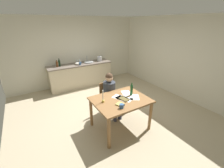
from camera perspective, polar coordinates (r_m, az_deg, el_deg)
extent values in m
cube|color=tan|center=(4.34, -0.90, -10.81)|extent=(5.20, 5.20, 0.04)
cube|color=beige|center=(6.10, -13.76, 12.00)|extent=(5.20, 0.12, 2.60)
cube|color=beige|center=(5.52, 23.33, 9.70)|extent=(0.12, 5.20, 2.60)
cube|color=beige|center=(5.99, -11.89, 3.32)|extent=(2.40, 0.60, 0.86)
cube|color=#72665B|center=(5.86, -12.25, 7.47)|extent=(2.44, 0.64, 0.04)
cube|color=olive|center=(3.37, 3.31, -6.17)|extent=(1.24, 0.97, 0.04)
cylinder|color=olive|center=(3.06, -1.21, -18.59)|extent=(0.07, 0.07, 0.73)
cylinder|color=olive|center=(3.62, 14.57, -11.91)|extent=(0.07, 0.07, 0.73)
cylinder|color=olive|center=(3.67, -8.05, -10.84)|extent=(0.07, 0.07, 0.73)
cylinder|color=olive|center=(4.15, 6.23, -6.41)|extent=(0.07, 0.07, 0.73)
cube|color=olive|center=(4.04, -1.18, -5.47)|extent=(0.42, 0.42, 0.04)
cube|color=olive|center=(4.09, -2.65, -1.86)|extent=(0.36, 0.05, 0.40)
cylinder|color=olive|center=(3.96, -1.84, -10.15)|extent=(0.04, 0.04, 0.46)
cylinder|color=olive|center=(4.13, 2.16, -8.67)|extent=(0.04, 0.04, 0.46)
cylinder|color=olive|center=(4.21, -4.40, -8.05)|extent=(0.04, 0.04, 0.46)
cylinder|color=olive|center=(4.36, -0.54, -6.76)|extent=(0.04, 0.04, 0.46)
cylinder|color=#333842|center=(3.92, -1.06, -2.63)|extent=(0.34, 0.34, 0.50)
sphere|color=#D8AD8C|center=(3.78, -1.10, 2.30)|extent=(0.20, 0.20, 0.20)
sphere|color=#473323|center=(3.76, -1.10, 2.87)|extent=(0.19, 0.19, 0.19)
cylinder|color=#383847|center=(3.86, -0.44, -7.28)|extent=(0.15, 0.39, 0.13)
cylinder|color=#383847|center=(3.85, 1.21, -11.34)|extent=(0.10, 0.10, 0.45)
cylinder|color=#383847|center=(3.94, 1.49, -6.60)|extent=(0.15, 0.39, 0.13)
cylinder|color=#383847|center=(3.93, 3.13, -10.57)|extent=(0.10, 0.10, 0.45)
cylinder|color=#33598C|center=(3.02, 3.70, -8.51)|extent=(0.09, 0.09, 0.09)
torus|color=#33598C|center=(3.04, 4.48, -8.18)|extent=(0.06, 0.01, 0.06)
cylinder|color=gold|center=(3.23, -3.47, -6.63)|extent=(0.06, 0.06, 0.05)
cylinder|color=white|center=(3.16, -3.53, -4.36)|extent=(0.02, 0.02, 0.24)
cube|color=brown|center=(3.34, 4.62, -5.85)|extent=(0.18, 0.25, 0.02)
cube|color=tan|center=(3.15, 3.15, -7.80)|extent=(0.20, 0.20, 0.02)
cube|color=white|center=(3.39, 5.45, -5.67)|extent=(0.30, 0.35, 0.00)
cube|color=white|center=(3.65, 5.51, -3.47)|extent=(0.30, 0.35, 0.00)
cube|color=white|center=(3.44, 2.78, -5.14)|extent=(0.32, 0.36, 0.00)
cube|color=white|center=(3.48, 8.67, -5.01)|extent=(0.34, 0.36, 0.00)
cube|color=white|center=(3.39, 4.00, -5.57)|extent=(0.27, 0.34, 0.00)
cylinder|color=#194C23|center=(3.52, 7.53, -2.39)|extent=(0.06, 0.06, 0.25)
cylinder|color=#194C23|center=(3.46, 7.66, -0.07)|extent=(0.03, 0.03, 0.06)
cylinder|color=#B2B7BC|center=(5.97, -9.01, 8.40)|extent=(0.36, 0.36, 0.04)
cylinder|color=silver|center=(6.09, -9.66, 9.61)|extent=(0.02, 0.02, 0.24)
cylinder|color=#593319|center=(5.63, -20.49, 7.19)|extent=(0.07, 0.07, 0.20)
cylinder|color=#593319|center=(5.61, -20.66, 8.40)|extent=(0.03, 0.03, 0.05)
cylinder|color=black|center=(5.70, -19.67, 7.61)|extent=(0.06, 0.06, 0.23)
cylinder|color=black|center=(5.66, -19.86, 8.98)|extent=(0.03, 0.03, 0.06)
ellipsoid|color=white|center=(5.73, -13.17, 7.70)|extent=(0.18, 0.18, 0.08)
cylinder|color=#B7BABF|center=(6.14, -4.87, 9.68)|extent=(0.18, 0.18, 0.18)
cone|color=#262628|center=(6.12, -4.91, 10.69)|extent=(0.11, 0.11, 0.04)
cylinder|color=silver|center=(6.00, -12.33, 8.06)|extent=(0.06, 0.06, 0.00)
cylinder|color=silver|center=(5.99, -12.36, 8.40)|extent=(0.01, 0.01, 0.07)
cone|color=silver|center=(5.98, -12.42, 9.09)|extent=(0.07, 0.07, 0.08)
cylinder|color=silver|center=(5.97, -13.34, 7.88)|extent=(0.06, 0.06, 0.00)
cylinder|color=silver|center=(5.96, -13.37, 8.23)|extent=(0.01, 0.01, 0.07)
cone|color=silver|center=(5.94, -13.44, 8.93)|extent=(0.07, 0.07, 0.08)
cylinder|color=#33598C|center=(5.68, -12.26, 7.76)|extent=(0.07, 0.07, 0.10)
torus|color=#33598C|center=(5.70, -11.88, 7.88)|extent=(0.07, 0.01, 0.07)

